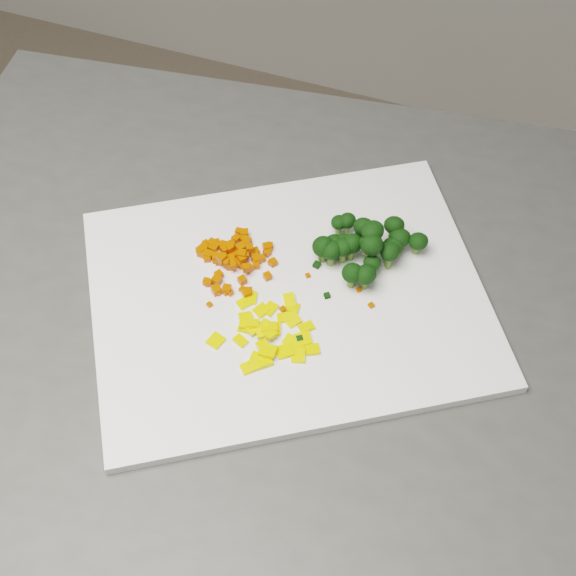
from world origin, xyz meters
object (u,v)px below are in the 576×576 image
(counter_block, at_px, (303,477))
(pepper_pile, at_px, (267,330))
(carrot_pile, at_px, (237,257))
(cutting_board, at_px, (288,297))
(broccoli_pile, at_px, (369,241))

(counter_block, height_order, pepper_pile, pepper_pile)
(counter_block, height_order, carrot_pile, carrot_pile)
(cutting_board, xyz_separation_m, pepper_pile, (-0.00, -0.06, 0.01))
(pepper_pile, distance_m, broccoli_pile, 0.15)
(counter_block, distance_m, cutting_board, 0.46)
(counter_block, distance_m, broccoli_pile, 0.49)
(cutting_board, relative_size, pepper_pile, 3.88)
(cutting_board, height_order, carrot_pile, carrot_pile)
(counter_block, height_order, cutting_board, cutting_board)
(broccoli_pile, bearing_deg, counter_block, -117.93)
(counter_block, relative_size, carrot_pile, 10.59)
(counter_block, height_order, broccoli_pile, broccoli_pile)
(counter_block, relative_size, cutting_board, 2.35)
(pepper_pile, xyz_separation_m, broccoli_pile, (0.07, 0.13, 0.02))
(cutting_board, bearing_deg, counter_block, 3.41)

